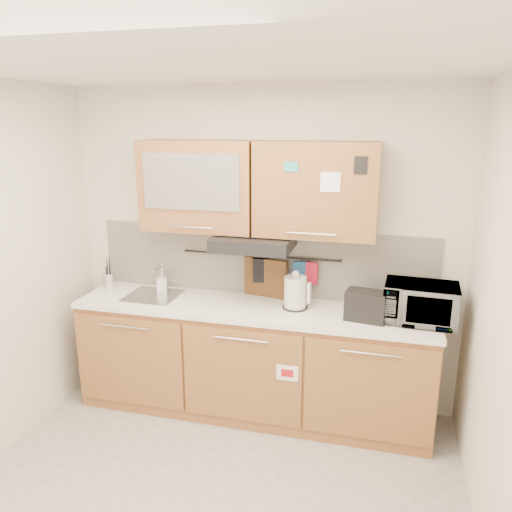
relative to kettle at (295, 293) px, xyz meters
The scene contains 18 objects.
ceiling 2.01m from the kettle, 105.28° to the right, with size 3.20×3.20×0.00m, color white.
wall_back 0.50m from the kettle, 141.31° to the left, with size 3.20×3.20×0.00m, color silver.
base_cabinet 0.72m from the kettle, behind, with size 2.80×0.64×0.88m.
countertop 0.37m from the kettle, behind, with size 2.82×0.62×0.04m, color white.
backsplash 0.45m from the kettle, 142.57° to the left, with size 2.80×0.02×0.56m, color silver.
upper_cabinets 0.86m from the kettle, 164.85° to the left, with size 1.82×0.37×0.70m.
range_hood 0.51m from the kettle, behind, with size 0.60×0.46×0.10m, color black.
sink 1.19m from the kettle, behind, with size 0.42×0.40×0.26m.
utensil_rail 0.46m from the kettle, 146.88° to the left, with size 0.02×0.02×1.30m, color black.
utensil_crock 1.64m from the kettle, behind, with size 0.13×0.13×0.28m.
kettle is the anchor object (origin of this frame).
toaster 0.55m from the kettle, 10.93° to the right, with size 0.31×0.21×0.22m.
microwave 0.91m from the kettle, ahead, with size 0.51×0.34×0.28m, color #999999.
soap_bottle 1.17m from the kettle, behind, with size 0.08×0.08×0.18m, color #999999.
cutting_board 0.35m from the kettle, 144.69° to the left, with size 0.37×0.03×0.46m, color brown.
oven_mitt 0.22m from the kettle, 88.64° to the left, with size 0.13×0.03×0.22m, color #1D4E85.
dark_pouch 0.40m from the kettle, 147.96° to the left, with size 0.13×0.04×0.20m, color black.
pot_holder 0.24m from the kettle, 70.98° to the left, with size 0.14×0.02×0.18m, color #B91830.
Camera 1 is at (0.95, -2.35, 2.32)m, focal length 35.00 mm.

